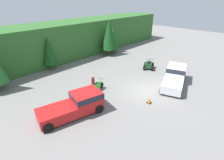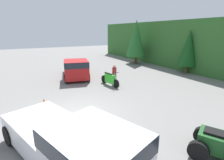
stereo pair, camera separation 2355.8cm
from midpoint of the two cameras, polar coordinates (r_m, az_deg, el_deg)
ground_plane at (r=9.02m, az=73.13°, el=-45.06°), size 80.00×80.00×0.00m
tree_left at (r=18.65m, az=36.20°, el=2.31°), size 2.46×2.46×5.59m
tree_mid_left at (r=18.61m, az=57.13°, el=-4.37°), size 1.91×1.91×4.33m
pickup_truck_red at (r=10.39m, az=27.69°, el=-19.67°), size 5.59×3.22×1.76m
pickup_truck_second at (r=9.63m, az=107.80°, el=-42.84°), size 5.98×3.74×1.76m
dirt_bike at (r=11.03m, az=50.31°, el=-24.54°), size 2.25×0.64×1.20m
quad_atv at (r=13.49m, az=97.36°, el=-30.37°), size 2.19×1.97×1.23m
rider_person at (r=11.20m, az=50.91°, el=-21.62°), size 0.36×0.37×1.64m
traffic_cone at (r=7.60m, az=58.19°, el=-51.36°), size 0.42×0.42×0.55m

